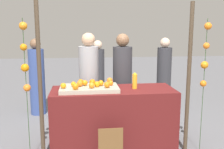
% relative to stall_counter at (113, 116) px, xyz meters
% --- Properties ---
extents(ground_plane, '(24.00, 24.00, 0.00)m').
position_rel_stall_counter_xyz_m(ground_plane, '(0.00, 0.00, -0.43)').
color(ground_plane, slate).
extents(stall_counter, '(1.87, 0.72, 0.87)m').
position_rel_stall_counter_xyz_m(stall_counter, '(0.00, 0.00, 0.00)').
color(stall_counter, '#5B1919').
rests_on(stall_counter, ground_plane).
extents(orange_tray, '(0.86, 0.50, 0.06)m').
position_rel_stall_counter_xyz_m(orange_tray, '(-0.36, -0.03, 0.46)').
color(orange_tray, '#B2AD99').
rests_on(orange_tray, stall_counter).
extents(orange_0, '(0.08, 0.08, 0.08)m').
position_rel_stall_counter_xyz_m(orange_0, '(-0.59, -0.01, 0.53)').
color(orange_0, orange).
rests_on(orange_0, orange_tray).
extents(orange_1, '(0.09, 0.09, 0.09)m').
position_rel_stall_counter_xyz_m(orange_1, '(-0.50, -0.02, 0.54)').
color(orange_1, orange).
rests_on(orange_1, orange_tray).
extents(orange_2, '(0.09, 0.09, 0.09)m').
position_rel_stall_counter_xyz_m(orange_2, '(-0.03, 0.15, 0.54)').
color(orange_2, orange).
rests_on(orange_2, orange_tray).
extents(orange_3, '(0.07, 0.07, 0.07)m').
position_rel_stall_counter_xyz_m(orange_3, '(-0.04, -0.01, 0.53)').
color(orange_3, orange).
rests_on(orange_3, orange_tray).
extents(orange_4, '(0.09, 0.09, 0.09)m').
position_rel_stall_counter_xyz_m(orange_4, '(-0.11, -0.15, 0.54)').
color(orange_4, orange).
rests_on(orange_4, orange_tray).
extents(orange_5, '(0.09, 0.09, 0.09)m').
position_rel_stall_counter_xyz_m(orange_5, '(-0.43, 0.03, 0.54)').
color(orange_5, orange).
rests_on(orange_5, orange_tray).
extents(orange_6, '(0.08, 0.08, 0.08)m').
position_rel_stall_counter_xyz_m(orange_6, '(-0.19, -0.01, 0.53)').
color(orange_6, orange).
rests_on(orange_6, orange_tray).
extents(orange_7, '(0.08, 0.08, 0.08)m').
position_rel_stall_counter_xyz_m(orange_7, '(-0.73, -0.12, 0.53)').
color(orange_7, orange).
rests_on(orange_7, orange_tray).
extents(orange_8, '(0.09, 0.09, 0.09)m').
position_rel_stall_counter_xyz_m(orange_8, '(-0.31, 0.06, 0.54)').
color(orange_8, orange).
rests_on(orange_8, orange_tray).
extents(orange_9, '(0.09, 0.09, 0.09)m').
position_rel_stall_counter_xyz_m(orange_9, '(-0.56, -0.21, 0.54)').
color(orange_9, orange).
rests_on(orange_9, orange_tray).
extents(orange_10, '(0.08, 0.08, 0.08)m').
position_rel_stall_counter_xyz_m(orange_10, '(-0.49, 0.15, 0.53)').
color(orange_10, orange).
rests_on(orange_10, orange_tray).
extents(orange_11, '(0.08, 0.08, 0.08)m').
position_rel_stall_counter_xyz_m(orange_11, '(-0.25, -0.09, 0.53)').
color(orange_11, orange).
rests_on(orange_11, orange_tray).
extents(orange_12, '(0.09, 0.09, 0.09)m').
position_rel_stall_counter_xyz_m(orange_12, '(-0.33, -0.15, 0.54)').
color(orange_12, orange).
rests_on(orange_12, orange_tray).
extents(juice_bottle, '(0.07, 0.07, 0.24)m').
position_rel_stall_counter_xyz_m(juice_bottle, '(0.33, 0.01, 0.55)').
color(juice_bottle, gold).
rests_on(juice_bottle, stall_counter).
extents(chalkboard_sign, '(0.33, 0.03, 0.49)m').
position_rel_stall_counter_xyz_m(chalkboard_sign, '(-0.11, -0.58, -0.20)').
color(chalkboard_sign, brown).
rests_on(chalkboard_sign, ground_plane).
extents(vendor_left, '(0.34, 0.34, 1.70)m').
position_rel_stall_counter_xyz_m(vendor_left, '(-0.35, 0.67, 0.36)').
color(vendor_left, '#99999E').
rests_on(vendor_left, ground_plane).
extents(vendor_right, '(0.34, 0.34, 1.69)m').
position_rel_stall_counter_xyz_m(vendor_right, '(0.25, 0.68, 0.35)').
color(vendor_right, '#333338').
rests_on(vendor_right, ground_plane).
extents(crowd_person_0, '(0.32, 0.32, 1.57)m').
position_rel_stall_counter_xyz_m(crowd_person_0, '(-1.39, 1.60, 0.30)').
color(crowd_person_0, '#384C8C').
rests_on(crowd_person_0, ground_plane).
extents(crowd_person_1, '(0.30, 0.30, 1.50)m').
position_rel_stall_counter_xyz_m(crowd_person_1, '(-0.09, 2.17, 0.27)').
color(crowd_person_1, '#333338').
rests_on(crowd_person_1, ground_plane).
extents(crowd_person_2, '(0.32, 0.32, 1.57)m').
position_rel_stall_counter_xyz_m(crowd_person_2, '(1.34, 1.68, 0.30)').
color(crowd_person_2, '#333338').
rests_on(crowd_person_2, ground_plane).
extents(canopy_post_left, '(0.06, 0.06, 2.13)m').
position_rel_stall_counter_xyz_m(canopy_post_left, '(-1.01, -0.40, 0.63)').
color(canopy_post_left, '#473828').
rests_on(canopy_post_left, ground_plane).
extents(canopy_post_right, '(0.06, 0.06, 2.13)m').
position_rel_stall_counter_xyz_m(canopy_post_right, '(1.01, -0.40, 0.63)').
color(canopy_post_right, '#473828').
rests_on(canopy_post_right, ground_plane).
extents(garland_strand_left, '(0.11, 0.11, 1.90)m').
position_rel_stall_counter_xyz_m(garland_strand_left, '(-1.18, -0.43, 0.97)').
color(garland_strand_left, '#2D4C23').
rests_on(garland_strand_left, ground_plane).
extents(garland_strand_right, '(0.11, 0.11, 1.90)m').
position_rel_stall_counter_xyz_m(garland_strand_right, '(1.21, -0.46, 0.97)').
color(garland_strand_right, '#2D4C23').
rests_on(garland_strand_right, ground_plane).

